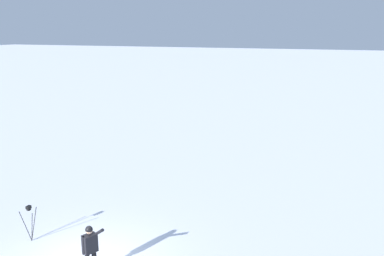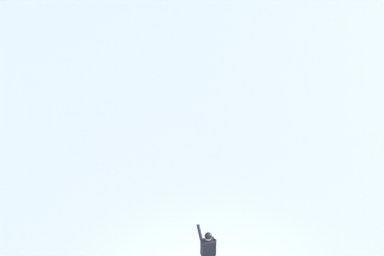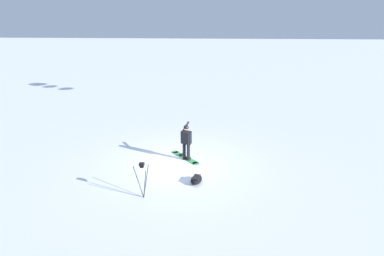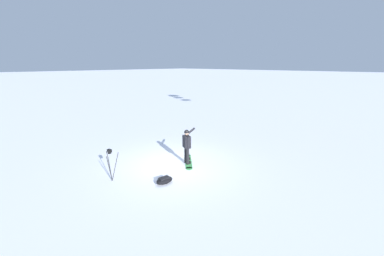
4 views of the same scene
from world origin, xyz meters
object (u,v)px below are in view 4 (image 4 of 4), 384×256
at_px(snowboard, 188,161).
at_px(gear_bag_large, 164,180).
at_px(camera_tripod, 110,158).
at_px(snowboarder, 187,144).

distance_m(snowboard, gear_bag_large, 2.24).
distance_m(gear_bag_large, camera_tripod, 2.19).
relative_size(snowboard, camera_tripod, 1.09).
height_order(snowboard, camera_tripod, camera_tripod).
distance_m(snowboarder, camera_tripod, 3.28).
xyz_separation_m(snowboard, gear_bag_large, (-2.10, -0.76, 0.11)).
height_order(snowboarder, gear_bag_large, snowboarder).
bearing_deg(snowboard, snowboarder, -152.90).
bearing_deg(snowboarder, gear_bag_large, -160.81).
bearing_deg(camera_tripod, gear_bag_large, -53.06).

